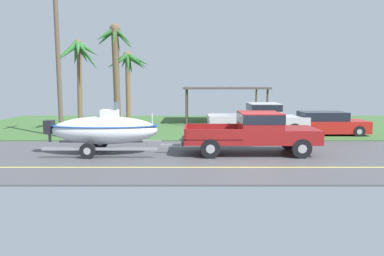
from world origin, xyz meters
TOP-DOWN VIEW (x-y plane):
  - ground at (0.00, 8.38)m, footprint 36.00×22.00m
  - pickup_truck_towing at (0.43, 0.71)m, footprint 5.88×2.14m
  - boat_on_trailer at (-6.21, 0.71)m, footprint 5.82×2.24m
  - parked_pickup_background at (1.71, 6.21)m, footprint 5.93×2.12m
  - parked_sedan_near at (5.35, 6.14)m, footprint 4.56×1.88m
  - carport_awning at (0.01, 12.56)m, footprint 6.19×4.81m
  - palm_tree_near_left at (-7.49, 9.35)m, footprint 3.00×3.03m
  - palm_tree_near_right at (-9.41, 7.41)m, footprint 3.02×3.69m
  - palm_tree_mid at (-7.07, 11.57)m, footprint 3.54×3.19m
  - utility_pole at (-9.69, 5.06)m, footprint 0.24×1.80m

SIDE VIEW (x-z plane):
  - ground at x=0.00m, z-range -0.07..0.04m
  - parked_sedan_near at x=5.35m, z-range -0.02..1.36m
  - pickup_truck_towing at x=0.43m, z-range 0.11..1.91m
  - boat_on_trailer at x=-6.21m, z-range -0.08..2.16m
  - parked_pickup_background at x=1.71m, z-range 0.11..1.98m
  - carport_awning at x=0.01m, z-range 1.23..3.97m
  - palm_tree_mid at x=-7.07m, z-range 1.56..6.89m
  - utility_pole at x=-9.69m, z-range 0.15..8.63m
  - palm_tree_near_right at x=-9.41m, z-range 1.73..7.41m
  - palm_tree_near_left at x=-7.49m, z-range 1.61..8.51m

